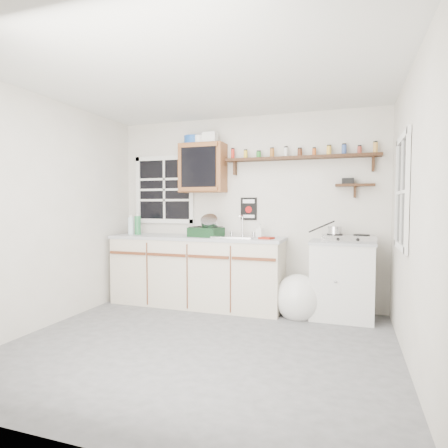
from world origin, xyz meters
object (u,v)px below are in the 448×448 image
object	(u,v)px
upper_cabinet	(203,168)
dish_rack	(207,229)
spice_shelf	(300,157)
hotplate	(348,238)
main_cabinet	(197,271)
right_cabinet	(342,280)

from	to	relation	value
upper_cabinet	dish_rack	size ratio (longest dim) A/B	1.46
spice_shelf	hotplate	xyz separation A→B (m)	(0.58, -0.21, -0.98)
hotplate	upper_cabinet	bearing A→B (deg)	171.91
spice_shelf	dish_rack	world-z (taller)	spice_shelf
main_cabinet	dish_rack	distance (m)	0.58
dish_rack	hotplate	xyz separation A→B (m)	(1.74, 0.03, -0.07)
right_cabinet	hotplate	size ratio (longest dim) A/B	1.49
main_cabinet	dish_rack	world-z (taller)	dish_rack
upper_cabinet	hotplate	size ratio (longest dim) A/B	1.06
hotplate	right_cabinet	bearing A→B (deg)	158.47
upper_cabinet	hotplate	xyz separation A→B (m)	(1.86, -0.14, -0.88)
upper_cabinet	main_cabinet	bearing A→B (deg)	-103.68
right_cabinet	dish_rack	size ratio (longest dim) A/B	2.04
spice_shelf	hotplate	world-z (taller)	spice_shelf
right_cabinet	dish_rack	xyz separation A→B (m)	(-1.67, -0.05, 0.56)
dish_rack	right_cabinet	bearing A→B (deg)	12.14
right_cabinet	dish_rack	distance (m)	1.76
main_cabinet	right_cabinet	bearing A→B (deg)	0.79
main_cabinet	dish_rack	size ratio (longest dim) A/B	5.19
upper_cabinet	dish_rack	distance (m)	0.84
right_cabinet	hotplate	world-z (taller)	hotplate
main_cabinet	hotplate	world-z (taller)	hotplate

